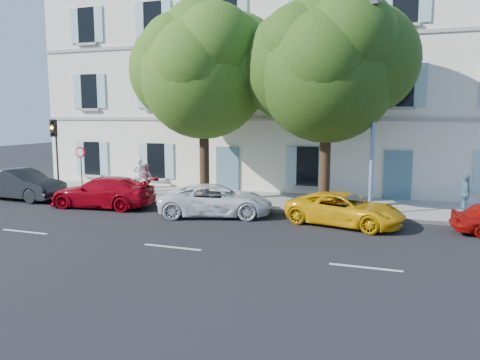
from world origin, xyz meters
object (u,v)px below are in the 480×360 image
at_px(tree_right, 327,74).
at_px(pedestrian_a, 140,175).
at_px(road_sign, 81,160).
at_px(car_yellow_supercar, 345,209).
at_px(car_white_coupe, 216,200).
at_px(street_lamp, 374,99).
at_px(car_red_coupe, 103,192).
at_px(tree_left, 203,76).
at_px(pedestrian_c, 465,194).
at_px(pedestrian_b, 146,179).
at_px(car_dark_sedan, 21,184).
at_px(traffic_light, 55,140).

height_order(tree_right, pedestrian_a, tree_right).
relative_size(road_sign, pedestrian_a, 1.38).
bearing_deg(car_yellow_supercar, tree_right, 41.93).
distance_m(tree_right, pedestrian_a, 11.19).
bearing_deg(car_white_coupe, street_lamp, -92.65).
distance_m(car_red_coupe, road_sign, 3.44).
distance_m(tree_left, pedestrian_c, 12.45).
relative_size(pedestrian_a, pedestrian_b, 1.11).
height_order(pedestrian_a, pedestrian_b, pedestrian_a).
height_order(car_dark_sedan, pedestrian_a, pedestrian_a).
bearing_deg(car_red_coupe, road_sign, -130.44).
bearing_deg(pedestrian_b, car_yellow_supercar, -175.66).
distance_m(pedestrian_a, pedestrian_c, 15.65).
bearing_deg(car_white_coupe, car_dark_sedan, 71.65).
xyz_separation_m(traffic_light, pedestrian_c, (19.76, 1.01, -1.93)).
bearing_deg(car_red_coupe, car_white_coupe, 85.63).
bearing_deg(street_lamp, pedestrian_a, 170.63).
distance_m(car_yellow_supercar, road_sign, 13.68).
bearing_deg(car_dark_sedan, tree_right, -79.84).
distance_m(tree_right, traffic_light, 14.42).
xyz_separation_m(car_yellow_supercar, road_sign, (-13.51, 1.72, 1.30)).
height_order(tree_right, traffic_light, tree_right).
relative_size(traffic_light, pedestrian_b, 2.37).
relative_size(car_red_coupe, car_yellow_supercar, 1.09).
distance_m(tree_left, pedestrian_b, 6.17).
height_order(car_white_coupe, car_yellow_supercar, car_white_coupe).
height_order(car_dark_sedan, car_red_coupe, car_dark_sedan).
relative_size(car_red_coupe, street_lamp, 0.59).
xyz_separation_m(car_yellow_supercar, traffic_light, (-15.26, 1.94, 2.30)).
bearing_deg(pedestrian_b, pedestrian_a, -18.93).
relative_size(car_white_coupe, street_lamp, 0.57).
relative_size(car_red_coupe, traffic_light, 1.27).
xyz_separation_m(street_lamp, pedestrian_b, (-11.22, 1.38, -3.89)).
xyz_separation_m(car_dark_sedan, tree_left, (9.06, 2.15, 5.23)).
distance_m(car_yellow_supercar, pedestrian_c, 5.39).
relative_size(car_red_coupe, tree_right, 0.54).
bearing_deg(car_red_coupe, tree_right, 98.41).
bearing_deg(traffic_light, pedestrian_b, 10.67).
relative_size(car_white_coupe, pedestrian_c, 2.83).
distance_m(tree_left, tree_right, 5.73).
bearing_deg(road_sign, pedestrian_b, 20.01).
bearing_deg(street_lamp, car_dark_sedan, -175.54).
distance_m(car_dark_sedan, car_white_coupe, 10.62).
bearing_deg(road_sign, tree_left, 5.16).
xyz_separation_m(car_white_coupe, street_lamp, (6.15, 1.57, 4.18)).
bearing_deg(road_sign, tree_right, 2.02).
relative_size(car_white_coupe, pedestrian_b, 2.94).
relative_size(tree_left, tree_right, 1.01).
relative_size(car_yellow_supercar, traffic_light, 1.17).
relative_size(car_white_coupe, road_sign, 1.93).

